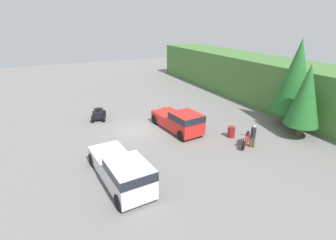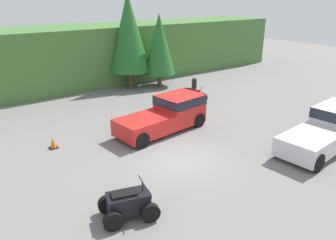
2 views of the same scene
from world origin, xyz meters
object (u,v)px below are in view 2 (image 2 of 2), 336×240
object	(u,v)px
pickup_truck_red	(168,113)
pickup_truck_second	(330,127)
dirt_bike	(193,95)
quad_atv	(128,204)
traffic_cone	(53,143)
steel_barrel	(173,100)
rider_person	(194,87)

from	to	relation	value
pickup_truck_red	pickup_truck_second	bearing A→B (deg)	-56.56
dirt_bike	quad_atv	distance (m)	13.43
quad_atv	traffic_cone	world-z (taller)	quad_atv
pickup_truck_second	quad_atv	size ratio (longest dim) A/B	2.80
pickup_truck_red	dirt_bike	bearing A→B (deg)	28.92
dirt_bike	steel_barrel	world-z (taller)	dirt_bike
pickup_truck_second	rider_person	size ratio (longest dim) A/B	3.47
traffic_cone	quad_atv	bearing A→B (deg)	-87.03
pickup_truck_second	dirt_bike	world-z (taller)	pickup_truck_second
pickup_truck_red	dirt_bike	xyz separation A→B (m)	(4.47, 3.18, -0.49)
pickup_truck_red	steel_barrel	xyz separation A→B (m)	(2.75, 3.17, -0.54)
pickup_truck_red	rider_person	size ratio (longest dim) A/B	3.10
pickup_truck_red	traffic_cone	size ratio (longest dim) A/B	9.92
pickup_truck_red	quad_atv	size ratio (longest dim) A/B	2.50
rider_person	steel_barrel	size ratio (longest dim) A/B	2.00
pickup_truck_red	quad_atv	world-z (taller)	pickup_truck_red
traffic_cone	rider_person	bearing A→B (deg)	10.70
pickup_truck_second	rider_person	bearing A→B (deg)	88.08
dirt_bike	quad_atv	bearing A→B (deg)	-85.57
pickup_truck_red	quad_atv	distance (m)	7.99
steel_barrel	rider_person	bearing A→B (deg)	7.74
quad_atv	traffic_cone	bearing A→B (deg)	108.39
dirt_bike	rider_person	size ratio (longest dim) A/B	1.04
pickup_truck_red	rider_person	xyz separation A→B (m)	(4.83, 3.45, -0.02)
pickup_truck_red	quad_atv	bearing A→B (deg)	-142.27
traffic_cone	dirt_bike	bearing A→B (deg)	9.65
traffic_cone	steel_barrel	size ratio (longest dim) A/B	0.62
traffic_cone	steel_barrel	world-z (taller)	steel_barrel
pickup_truck_red	dirt_bike	size ratio (longest dim) A/B	2.98
quad_atv	dirt_bike	bearing A→B (deg)	56.13
quad_atv	rider_person	bearing A→B (deg)	56.00
pickup_truck_second	dirt_bike	size ratio (longest dim) A/B	3.34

